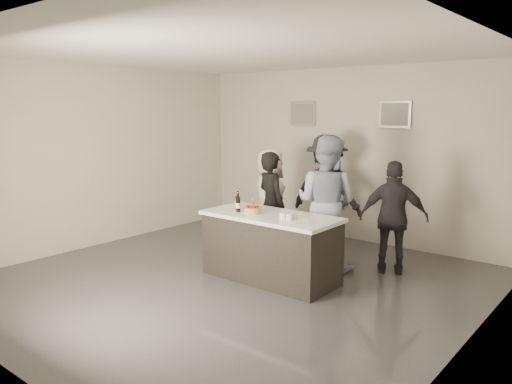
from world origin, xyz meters
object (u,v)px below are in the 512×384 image
(bar_counter, at_px, (271,247))
(person_guest_right, at_px, (394,218))
(beer_bottle_b, at_px, (238,202))
(person_main_blue, at_px, (326,202))
(beer_bottle_a, at_px, (238,200))
(person_main_black, at_px, (271,204))
(cake, at_px, (253,211))
(person_guest_left, at_px, (270,199))
(person_guest_back, at_px, (326,192))

(bar_counter, relative_size, person_guest_right, 1.17)
(beer_bottle_b, xyz_separation_m, person_main_blue, (0.75, 1.06, -0.07))
(beer_bottle_a, distance_m, person_main_blue, 1.27)
(person_main_black, distance_m, person_guest_right, 1.87)
(person_main_black, relative_size, person_main_blue, 0.86)
(beer_bottle_b, distance_m, person_main_black, 1.06)
(bar_counter, bearing_deg, person_guest_right, 47.94)
(bar_counter, relative_size, person_main_black, 1.13)
(cake, height_order, beer_bottle_b, beer_bottle_b)
(beer_bottle_b, distance_m, person_main_blue, 1.30)
(person_main_black, xyz_separation_m, person_guest_left, (-0.32, 0.38, -0.00))
(person_main_blue, bearing_deg, person_guest_right, -161.77)
(cake, bearing_deg, person_main_black, 113.72)
(cake, relative_size, person_guest_left, 0.14)
(bar_counter, distance_m, cake, 0.55)
(person_guest_right, height_order, person_guest_back, person_guest_back)
(bar_counter, relative_size, person_guest_left, 1.13)
(person_main_black, height_order, person_guest_back, person_guest_back)
(beer_bottle_b, xyz_separation_m, person_guest_back, (0.21, 1.96, -0.09))
(person_main_blue, bearing_deg, person_guest_back, -63.99)
(person_main_black, bearing_deg, person_guest_back, -92.38)
(person_guest_left, bearing_deg, beer_bottle_b, 152.68)
(beer_bottle_a, bearing_deg, beer_bottle_b, -47.70)
(beer_bottle_a, xyz_separation_m, person_guest_right, (1.76, 1.28, -0.23))
(beer_bottle_b, relative_size, person_guest_back, 0.14)
(person_main_black, bearing_deg, person_guest_right, -145.70)
(bar_counter, relative_size, beer_bottle_b, 7.15)
(beer_bottle_b, bearing_deg, cake, 9.70)
(person_guest_left, relative_size, person_guest_back, 0.87)
(cake, distance_m, beer_bottle_b, 0.25)
(bar_counter, distance_m, beer_bottle_b, 0.75)
(bar_counter, height_order, person_main_blue, person_main_blue)
(cake, bearing_deg, person_main_blue, 62.78)
(bar_counter, relative_size, person_guest_back, 0.99)
(cake, xyz_separation_m, beer_bottle_b, (-0.23, -0.04, 0.09))
(bar_counter, relative_size, person_main_blue, 0.97)
(person_guest_left, height_order, person_guest_right, person_guest_left)
(beer_bottle_b, bearing_deg, person_guest_left, 110.55)
(person_main_black, bearing_deg, beer_bottle_b, 122.99)
(person_guest_right, bearing_deg, person_guest_back, -45.10)
(bar_counter, xyz_separation_m, person_guest_left, (-0.98, 1.26, 0.37))
(beer_bottle_a, relative_size, person_main_blue, 0.14)
(cake, bearing_deg, person_guest_back, 90.40)
(person_guest_back, bearing_deg, bar_counter, 94.47)
(beer_bottle_b, bearing_deg, beer_bottle_a, 132.30)
(bar_counter, xyz_separation_m, person_guest_right, (1.17, 1.29, 0.35))
(beer_bottle_b, relative_size, person_guest_left, 0.16)
(bar_counter, height_order, person_guest_right, person_guest_right)
(person_guest_right, xyz_separation_m, person_guest_back, (-1.41, 0.53, 0.14))
(person_guest_back, bearing_deg, person_guest_left, 33.91)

